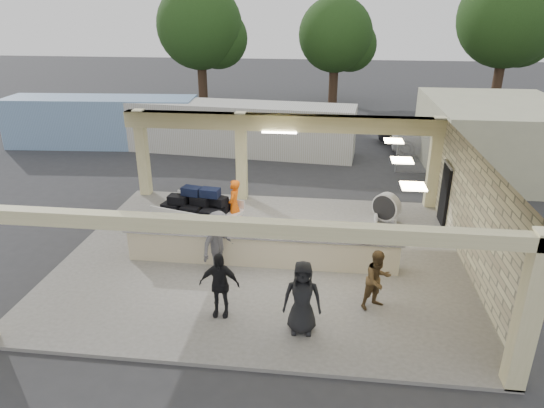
# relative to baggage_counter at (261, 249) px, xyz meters

# --- Properties ---
(ground) EXTENTS (120.00, 120.00, 0.00)m
(ground) POSITION_rel_baggage_counter_xyz_m (0.00, 0.50, -0.59)
(ground) COLOR #2C2C2F
(ground) RESTS_ON ground
(pavilion) EXTENTS (12.01, 10.00, 3.55)m
(pavilion) POSITION_rel_baggage_counter_xyz_m (0.21, 1.16, 0.76)
(pavilion) COLOR #66635E
(pavilion) RESTS_ON ground
(baggage_counter) EXTENTS (8.20, 0.58, 0.98)m
(baggage_counter) POSITION_rel_baggage_counter_xyz_m (0.00, 0.00, 0.00)
(baggage_counter) COLOR beige
(baggage_counter) RESTS_ON pavilion
(luggage_cart) EXTENTS (3.04, 2.36, 1.57)m
(luggage_cart) POSITION_rel_baggage_counter_xyz_m (-2.44, 2.04, 0.36)
(luggage_cart) COLOR silver
(luggage_cart) RESTS_ON pavilion
(drum_fan) EXTENTS (1.00, 0.84, 1.10)m
(drum_fan) POSITION_rel_baggage_counter_xyz_m (3.97, 3.48, 0.10)
(drum_fan) COLOR silver
(drum_fan) RESTS_ON pavilion
(baggage_handler) EXTENTS (0.43, 0.70, 1.81)m
(baggage_handler) POSITION_rel_baggage_counter_xyz_m (-1.22, 2.21, 0.42)
(baggage_handler) COLOR #E0550B
(baggage_handler) RESTS_ON pavilion
(passenger_a) EXTENTS (0.83, 0.71, 1.59)m
(passenger_a) POSITION_rel_baggage_counter_xyz_m (3.23, -1.87, 0.31)
(passenger_a) COLOR brown
(passenger_a) RESTS_ON pavilion
(passenger_b) EXTENTS (1.00, 0.39, 1.70)m
(passenger_b) POSITION_rel_baggage_counter_xyz_m (-0.65, -2.65, 0.36)
(passenger_b) COLOR black
(passenger_b) RESTS_ON pavilion
(passenger_c) EXTENTS (1.02, 1.26, 1.89)m
(passenger_c) POSITION_rel_baggage_counter_xyz_m (-1.11, -0.63, 0.46)
(passenger_c) COLOR #47464B
(passenger_c) RESTS_ON pavilion
(passenger_d) EXTENTS (0.91, 0.40, 1.84)m
(passenger_d) POSITION_rel_baggage_counter_xyz_m (1.41, -3.08, 0.43)
(passenger_d) COLOR black
(passenger_d) RESTS_ON pavilion
(car_white_a) EXTENTS (5.59, 3.37, 1.49)m
(car_white_a) POSITION_rel_baggage_counter_xyz_m (7.84, 12.83, 0.16)
(car_white_a) COLOR silver
(car_white_a) RESTS_ON ground
(car_white_b) EXTENTS (4.92, 2.77, 1.47)m
(car_white_b) POSITION_rel_baggage_counter_xyz_m (11.22, 13.68, 0.15)
(car_white_b) COLOR silver
(car_white_b) RESTS_ON ground
(car_dark) EXTENTS (4.17, 1.56, 1.38)m
(car_dark) POSITION_rel_baggage_counter_xyz_m (6.73, 14.90, 0.10)
(car_dark) COLOR black
(car_dark) RESTS_ON ground
(container_white) EXTENTS (12.16, 3.54, 2.60)m
(container_white) POSITION_rel_baggage_counter_xyz_m (-2.84, 11.97, 0.71)
(container_white) COLOR silver
(container_white) RESTS_ON ground
(container_blue) EXTENTS (10.38, 3.18, 2.66)m
(container_blue) POSITION_rel_baggage_counter_xyz_m (-10.59, 12.44, 0.74)
(container_blue) COLOR #7D9EC9
(container_blue) RESTS_ON ground
(fence) EXTENTS (12.06, 0.06, 2.03)m
(fence) POSITION_rel_baggage_counter_xyz_m (11.00, 9.50, 0.47)
(fence) COLOR gray
(fence) RESTS_ON ground
(tree_left) EXTENTS (6.60, 6.30, 9.00)m
(tree_left) POSITION_rel_baggage_counter_xyz_m (-7.68, 24.66, 5.00)
(tree_left) COLOR #382619
(tree_left) RESTS_ON ground
(tree_mid) EXTENTS (6.00, 5.60, 8.00)m
(tree_mid) POSITION_rel_baggage_counter_xyz_m (2.32, 26.66, 4.38)
(tree_mid) COLOR #382619
(tree_mid) RESTS_ON ground
(tree_right) EXTENTS (7.20, 7.00, 10.00)m
(tree_right) POSITION_rel_baggage_counter_xyz_m (14.32, 25.66, 5.63)
(tree_right) COLOR #382619
(tree_right) RESTS_ON ground
(adjacent_building) EXTENTS (6.00, 8.00, 3.20)m
(adjacent_building) POSITION_rel_baggage_counter_xyz_m (9.50, 10.50, 1.01)
(adjacent_building) COLOR #BBBA94
(adjacent_building) RESTS_ON ground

